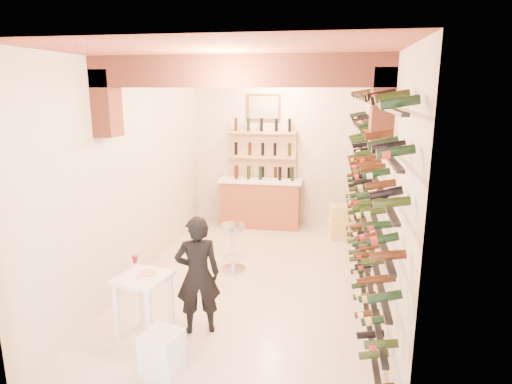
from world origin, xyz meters
TOP-DOWN VIEW (x-y plane):
  - ground at (0.00, 0.00)m, footprint 6.00×6.00m
  - room_shell at (0.00, -0.26)m, footprint 3.52×6.02m
  - wine_rack at (1.53, 0.00)m, footprint 0.32×5.70m
  - back_counter at (-0.30, 2.65)m, footprint 1.70×0.62m
  - back_shelving at (-0.30, 2.89)m, footprint 1.40×0.31m
  - tasting_table at (-0.94, -1.77)m, footprint 0.64×0.64m
  - white_stool at (-0.51, -2.34)m, footprint 0.42×0.42m
  - person at (-0.38, -1.51)m, footprint 0.61×0.50m
  - chrome_barstool at (-0.37, 0.31)m, footprint 0.39×0.39m
  - crate_lower at (1.40, 2.20)m, footprint 0.65×0.52m
  - crate_upper at (1.40, 2.20)m, footprint 0.58×0.44m

SIDE VIEW (x-z plane):
  - ground at x=0.00m, z-range 0.00..0.00m
  - crate_lower at x=1.40m, z-range 0.00..0.34m
  - white_stool at x=-0.51m, z-range 0.00..0.45m
  - chrome_barstool at x=-0.37m, z-range 0.06..0.82m
  - crate_upper at x=1.40m, z-range 0.34..0.65m
  - back_counter at x=-0.30m, z-range -0.11..1.18m
  - tasting_table at x=-0.94m, z-range 0.17..1.11m
  - person at x=-0.38m, z-range 0.00..1.43m
  - back_shelving at x=-0.30m, z-range -0.19..2.53m
  - wine_rack at x=1.53m, z-range 0.27..2.83m
  - room_shell at x=0.00m, z-range 0.65..3.86m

